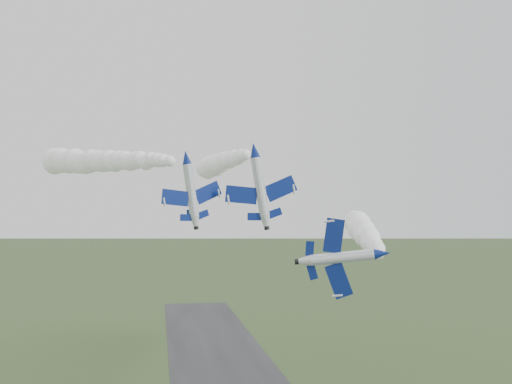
# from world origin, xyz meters

# --- Properties ---
(jet_lead) EXTENTS (5.70, 11.56, 9.66)m
(jet_lead) POSITION_xyz_m (12.41, -2.56, 29.02)
(jet_lead) COLOR silver
(smoke_trail_jet_lead) EXTENTS (25.61, 70.52, 5.58)m
(smoke_trail_jet_lead) POSITION_xyz_m (23.56, 34.14, 30.87)
(smoke_trail_jet_lead) COLOR white
(jet_pair_left) EXTENTS (9.98, 11.54, 3.30)m
(jet_pair_left) POSITION_xyz_m (-10.46, 18.09, 42.65)
(jet_pair_left) COLOR silver
(smoke_trail_jet_pair_left) EXTENTS (33.16, 62.36, 5.94)m
(smoke_trail_jet_pair_left) POSITION_xyz_m (-26.34, 49.79, 44.96)
(smoke_trail_jet_pair_left) COLOR white
(jet_pair_right) EXTENTS (11.53, 13.92, 3.76)m
(jet_pair_right) POSITION_xyz_m (0.18, 19.08, 44.09)
(jet_pair_right) COLOR silver
(smoke_trail_jet_pair_right) EXTENTS (10.09, 53.40, 5.09)m
(smoke_trail_jet_pair_right) POSITION_xyz_m (-1.70, 49.24, 44.97)
(smoke_trail_jet_pair_right) COLOR white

